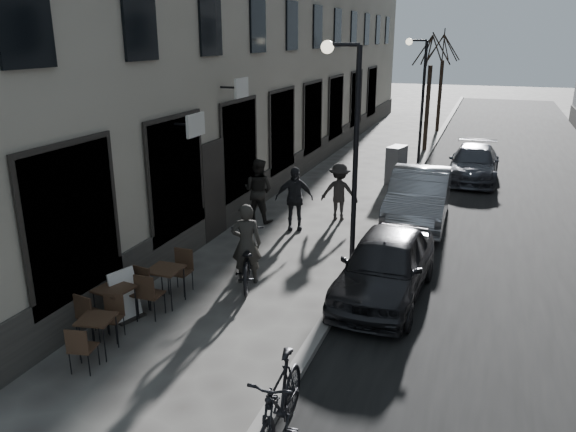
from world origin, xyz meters
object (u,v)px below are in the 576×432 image
Objects in this scene: tree_near at (432,48)px; bistro_set_c at (166,282)px; sign_board at (126,300)px; moped at (280,404)px; tree_far at (444,46)px; car_mid at (419,196)px; streetlamp_near at (349,132)px; utility_cabinet at (396,165)px; pedestrian_near at (258,190)px; streetlamp_far at (419,87)px; car_far at (474,163)px; car_near at (385,265)px; bistro_set_a at (98,332)px; pedestrian_far at (294,198)px; bistro_set_b at (115,302)px; bicycle at (247,259)px; pedestrian_mid at (339,192)px.

bistro_set_c is (-2.97, -18.12, -4.19)m from tree_near.
moped is (3.97, -2.24, 0.21)m from sign_board.
car_mid is (1.10, -17.00, -3.91)m from tree_far.
utility_cabinet is at bearing 91.31° from streetlamp_near.
tree_far is 3.06× the size of pedestrian_near.
car_far is (2.47, -2.26, -2.53)m from streetlamp_far.
streetlamp_near is 3.02m from car_near.
moped is (-0.49, -4.88, -0.09)m from car_near.
utility_cabinet is at bearing 100.66° from car_near.
car_mid is at bearing 54.62° from bistro_set_a.
streetlamp_far is 18.36m from moped.
pedestrian_far is at bearing 104.43° from moped.
tree_near is 19.69m from sign_board.
streetlamp_near reaches higher than utility_cabinet.
bistro_set_b is 1.00× the size of bistro_set_c.
moped is (0.61, -27.17, -4.06)m from tree_far.
bistro_set_c is at bearing 136.11° from moped.
bistro_set_a is 0.79× the size of pedestrian_far.
streetlamp_far is 1.26× the size of car_near.
bistro_set_b is 6.62m from pedestrian_near.
tree_far is 17.47m from car_mid.
car_far is (2.40, -11.26, -4.04)m from tree_far.
tree_near reaches higher than moped.
pedestrian_near is at bearing 142.97° from streetlamp_near.
bistro_set_a is (-2.98, -5.15, -2.75)m from streetlamp_near.
sign_board is (-3.36, -18.92, -4.27)m from tree_near.
pedestrian_near is 4.65m from car_mid.
pedestrian_near is (-0.30, 5.53, 0.46)m from bistro_set_c.
bicycle is at bearing -108.51° from pedestrian_far.
pedestrian_mid is at bearing 96.74° from moped.
pedestrian_near is 1.25m from pedestrian_far.
tree_near is at bearing 88.70° from bistro_set_b.
streetlamp_far reaches higher than pedestrian_far.
car_mid is 2.29× the size of moped.
moped is at bearing 119.98° from pedestrian_near.
bistro_set_b is 5.36m from car_near.
car_near is at bearing -47.65° from streetlamp_near.
tree_near is at bearing 115.44° from car_far.
tree_far reaches higher than bistro_set_c.
streetlamp_near is at bearing 101.45° from pedestrian_mid.
pedestrian_far is (-1.99, -9.90, -2.27)m from streetlamp_far.
pedestrian_far reaches higher than bistro_set_a.
tree_near is at bearing -90.00° from tree_far.
car_far is (4.27, 11.34, 0.08)m from bicycle.
streetlamp_far is at bearing 97.60° from car_near.
streetlamp_far reaches higher than pedestrian_near.
car_near is at bearing -95.82° from car_far.
bistro_set_c is at bearing -153.20° from car_near.
tree_near is 3.67× the size of bistro_set_b.
pedestrian_mid reaches higher than sign_board.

